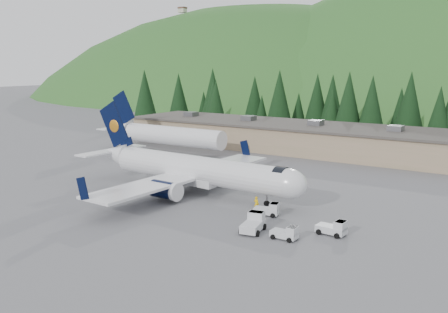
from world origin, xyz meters
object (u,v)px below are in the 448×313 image
Objects in this scene: airliner at (193,170)px; baggage_tug_b at (334,228)px; baggage_tug_a at (269,210)px; baggage_tug_c at (254,223)px; second_airliner at (162,134)px; ramp_worker at (256,204)px; baggage_tug_d at (287,233)px; terminal_building at (292,136)px.

baggage_tug_b is at bearing -12.32° from airliner.
baggage_tug_c reaches higher than baggage_tug_a.
second_airliner is 43.03m from ramp_worker.
airliner is 1.25× the size of second_airliner.
baggage_tug_c is 3.92m from baggage_tug_d.
airliner is at bearing -83.98° from terminal_building.
baggage_tug_a is 0.04× the size of terminal_building.
baggage_tug_b is at bearing -31.15° from second_airliner.
airliner reaches higher than terminal_building.
baggage_tug_b is 50.71m from terminal_building.
ramp_worker is at bearing 16.23° from baggage_tug_c.
second_airliner is at bearing 131.75° from baggage_tug_a.
baggage_tug_b reaches higher than baggage_tug_a.
airliner is 17.22m from baggage_tug_c.
second_airliner is 53.46m from baggage_tug_b.
terminal_building is at bearing 38.78° from second_airliner.
baggage_tug_b is at bearing -76.62° from baggage_tug_c.
terminal_building is at bearing 98.75° from baggage_tug_a.
airliner is 22.62m from baggage_tug_b.
ramp_worker is (-3.27, 6.28, 0.05)m from baggage_tug_c.
terminal_building is 52.42m from baggage_tug_d.
baggage_tug_d is at bearing -36.51° from second_airliner.
baggage_tug_a is 2.15m from ramp_worker.
terminal_building is at bearing 114.76° from baggage_tug_d.
second_airliner reaches higher than airliner.
airliner is 32.47m from second_airliner.
baggage_tug_a is at bearing -12.45° from airliner.
second_airliner is 52.74m from baggage_tug_d.
terminal_building is (-17.25, 41.44, 1.96)m from baggage_tug_a.
second_airliner is at bearing 139.70° from airliner.
baggage_tug_d is at bearing 140.46° from ramp_worker.
baggage_tug_a is 7.84m from baggage_tug_d.
airliner is 13.12× the size of baggage_tug_d.
baggage_tug_d is (3.90, -0.38, -0.19)m from baggage_tug_c.
baggage_tug_a reaches higher than baggage_tug_d.
ramp_worker is at bearing 136.58° from baggage_tug_d.
terminal_building is at bearing 124.19° from baggage_tug_b.
baggage_tug_d is at bearing -106.82° from baggage_tug_c.
airliner is at bearing 169.04° from baggage_tug_b.
terminal_building is (-25.78, 43.62, 1.93)m from baggage_tug_b.
ramp_worker is (-10.54, 2.94, 0.16)m from baggage_tug_b.
baggage_tug_c is (38.43, -30.96, -2.51)m from second_airliner.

